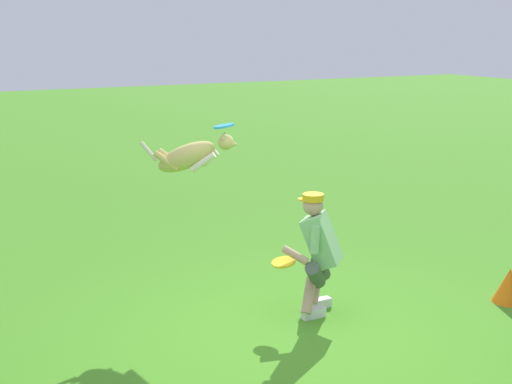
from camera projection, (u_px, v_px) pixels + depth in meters
ground_plane at (298, 333)px, 6.83m from camera, size 60.00×60.00×0.00m
person at (318, 250)px, 7.15m from camera, size 0.70×0.57×1.29m
dog at (191, 156)px, 7.43m from camera, size 0.93×0.69×0.53m
frisbee_flying at (224, 126)px, 7.28m from camera, size 0.27×0.27×0.07m
frisbee_held at (283, 262)px, 7.05m from camera, size 0.34×0.34×0.08m
training_cone at (509, 285)px, 7.56m from camera, size 0.35×0.35×0.39m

